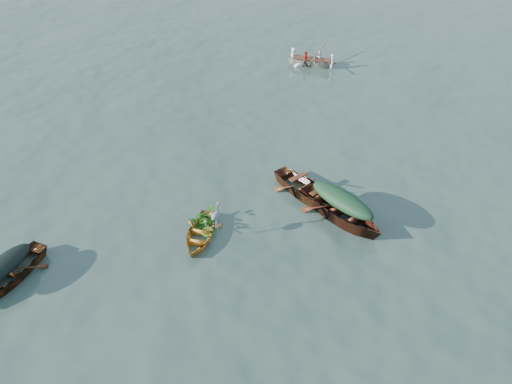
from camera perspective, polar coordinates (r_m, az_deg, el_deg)
ground at (r=15.86m, az=-2.38°, el=-4.96°), size 140.00×140.00×0.00m
yellow_dinghy at (r=15.84m, az=-6.42°, el=-5.24°), size 2.09×2.93×0.70m
dark_covered_boat at (r=16.05m, az=-26.41°, el=-9.10°), size 1.85×3.72×0.88m
green_tarp_boat at (r=16.69m, az=9.58°, el=-3.06°), size 4.78×2.75×1.08m
open_wooden_boat at (r=17.47m, az=5.90°, el=-0.64°), size 4.48×2.65×0.99m
rowed_boat at (r=27.94m, az=6.42°, el=14.16°), size 3.77×1.98×0.82m
dark_tarp_cover at (r=15.64m, az=-27.03°, el=-7.43°), size 1.02×2.04×0.40m
green_tarp_cover at (r=16.20m, az=9.85°, el=-0.88°), size 2.63×1.51×0.52m
thwart_benches at (r=17.17m, az=6.00°, el=0.73°), size 2.28×1.45×0.04m
heron at (r=15.23m, az=-4.58°, el=-3.11°), size 0.41×0.48×0.92m
dinghy_weeds at (r=15.82m, az=-5.96°, el=-2.20°), size 0.99×1.10×0.60m
rowers at (r=27.65m, az=6.54°, el=15.68°), size 2.70×1.59×0.76m
oars at (r=27.78m, az=6.49°, el=15.01°), size 1.25×2.67×0.06m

